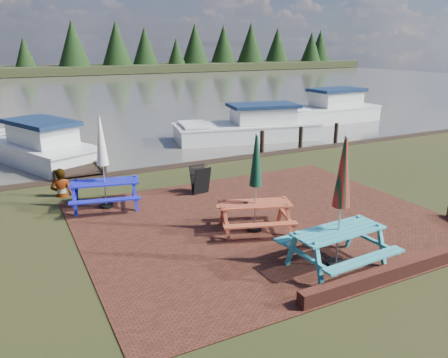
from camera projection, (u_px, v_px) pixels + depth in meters
The scene contains 14 objects.
ground at pixel (285, 236), 10.37m from camera, with size 120.00×120.00×0.00m, color black.
paving at pixel (263, 221), 11.21m from camera, with size 9.00×7.50×0.02m, color #391B12.
brick_wall at pixel (435, 253), 9.20m from camera, with size 6.21×1.79×0.30m.
water at pixel (64, 92), 41.83m from camera, with size 120.00×60.00×0.02m, color #43413A.
far_treeline at pixel (34, 52), 65.52m from camera, with size 120.00×10.00×8.10m.
picnic_table_teal at pixel (339, 224), 8.67m from camera, with size 2.02×1.82×2.69m.
picnic_table_red at pixel (255, 199), 10.40m from camera, with size 2.12×2.00×2.38m.
picnic_table_blue at pixel (104, 177), 11.90m from camera, with size 2.14×1.99×2.53m.
chalkboard at pixel (200, 180), 13.18m from camera, with size 0.55×0.56×0.86m.
jetty at pixel (63, 149), 18.40m from camera, with size 1.76×9.08×1.00m.
boat_jetty at pixel (36, 147), 17.60m from camera, with size 4.70×6.93×1.91m.
boat_near at pixel (250, 128), 21.57m from camera, with size 7.43×3.81×1.92m.
boat_far at pixel (327, 111), 26.48m from camera, with size 7.09×2.74×2.19m.
person at pixel (59, 169), 12.82m from camera, with size 0.62×0.41×1.71m, color gray.
Camera 1 is at (-5.62, -7.79, 4.36)m, focal length 35.00 mm.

